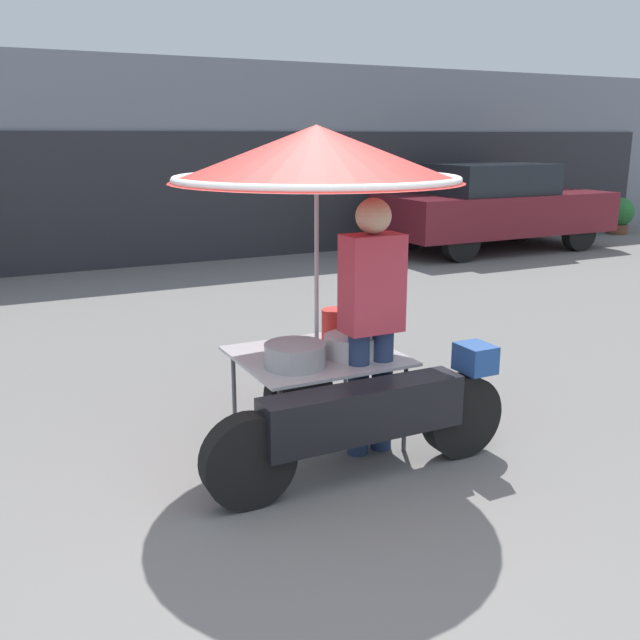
{
  "coord_description": "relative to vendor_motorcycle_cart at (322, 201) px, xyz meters",
  "views": [
    {
      "loc": [
        -1.55,
        -2.98,
        2.05
      ],
      "look_at": [
        0.49,
        1.05,
        0.87
      ],
      "focal_mm": 40.0,
      "sensor_mm": 36.0,
      "label": 1
    }
  ],
  "objects": [
    {
      "name": "ground_plane",
      "position": [
        -0.49,
        -1.03,
        -1.65
      ],
      "size": [
        36.0,
        36.0,
        0.0
      ],
      "primitive_type": "plane",
      "color": "slate"
    },
    {
      "name": "shopfront_building",
      "position": [
        -0.49,
        8.39,
        -0.04
      ],
      "size": [
        28.0,
        2.06,
        3.24
      ],
      "color": "gray",
      "rests_on": "ground"
    },
    {
      "name": "vendor_motorcycle_cart",
      "position": [
        0.0,
        0.0,
        0.0
      ],
      "size": [
        2.03,
        1.86,
        2.11
      ],
      "color": "black",
      "rests_on": "ground"
    },
    {
      "name": "vendor_person",
      "position": [
        0.24,
        -0.23,
        -0.7
      ],
      "size": [
        0.38,
        0.22,
        1.68
      ],
      "color": "navy",
      "rests_on": "ground"
    },
    {
      "name": "parked_car",
      "position": [
        6.58,
        6.12,
        -0.84
      ],
      "size": [
        4.28,
        1.78,
        1.56
      ],
      "color": "black",
      "rests_on": "ground"
    },
    {
      "name": "potted_plant",
      "position": [
        10.48,
        6.69,
        -1.24
      ],
      "size": [
        0.61,
        0.61,
        0.76
      ],
      "color": "brown",
      "rests_on": "ground"
    }
  ]
}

